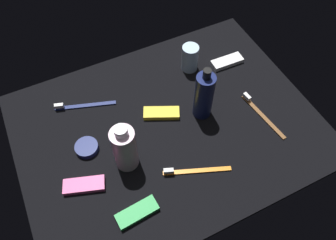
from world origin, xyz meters
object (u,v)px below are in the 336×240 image
at_px(toothbrush_brown, 261,113).
at_px(snack_bar_white, 227,62).
at_px(snack_bar_pink, 84,185).
at_px(bodywash_bottle, 125,148).
at_px(snack_bar_green, 137,213).
at_px(lotion_bottle, 204,96).
at_px(toothbrush_orange, 193,171).
at_px(cream_tin_left, 87,148).
at_px(snack_bar_yellow, 160,114).
at_px(toothbrush_navy, 82,105).
at_px(deodorant_stick, 190,58).

xyz_separation_m(toothbrush_brown, snack_bar_white, (0.02, 0.22, 0.00)).
height_order(toothbrush_brown, snack_bar_pink, toothbrush_brown).
distance_m(bodywash_bottle, snack_bar_green, 0.16).
relative_size(lotion_bottle, snack_bar_white, 1.74).
distance_m(toothbrush_orange, snack_bar_green, 0.18).
relative_size(snack_bar_white, snack_bar_pink, 1.00).
height_order(snack_bar_white, cream_tin_left, cream_tin_left).
bearing_deg(bodywash_bottle, snack_bar_yellow, 34.61).
distance_m(snack_bar_white, snack_bar_pink, 0.59).
bearing_deg(snack_bar_white, snack_bar_green, -142.28).
bearing_deg(bodywash_bottle, toothbrush_brown, -3.71).
bearing_deg(snack_bar_white, toothbrush_orange, -132.36).
xyz_separation_m(toothbrush_navy, snack_bar_pink, (-0.07, -0.25, 0.00)).
distance_m(snack_bar_yellow, snack_bar_white, 0.30).
xyz_separation_m(snack_bar_green, snack_bar_pink, (-0.09, 0.12, 0.00)).
bearing_deg(toothbrush_navy, snack_bar_pink, -106.06).
height_order(snack_bar_yellow, snack_bar_white, same).
relative_size(bodywash_bottle, deodorant_stick, 1.83).
bearing_deg(snack_bar_pink, snack_bar_green, -34.16).
xyz_separation_m(deodorant_stick, snack_bar_yellow, (-0.16, -0.13, -0.04)).
bearing_deg(deodorant_stick, cream_tin_left, -159.91).
bearing_deg(lotion_bottle, toothbrush_orange, -126.04).
xyz_separation_m(snack_bar_white, snack_bar_pink, (-0.55, -0.21, 0.00)).
distance_m(toothbrush_brown, snack_bar_yellow, 0.29).
height_order(bodywash_bottle, snack_bar_yellow, bodywash_bottle).
distance_m(toothbrush_brown, snack_bar_white, 0.22).
bearing_deg(bodywash_bottle, lotion_bottle, 12.04).
height_order(snack_bar_pink, cream_tin_left, cream_tin_left).
relative_size(lotion_bottle, snack_bar_yellow, 1.74).
distance_m(bodywash_bottle, toothbrush_orange, 0.19).
relative_size(lotion_bottle, cream_tin_left, 2.86).
distance_m(toothbrush_orange, cream_tin_left, 0.29).
xyz_separation_m(deodorant_stick, cream_tin_left, (-0.39, -0.14, -0.04)).
distance_m(toothbrush_navy, toothbrush_orange, 0.39).
distance_m(lotion_bottle, snack_bar_green, 0.36).
xyz_separation_m(toothbrush_orange, snack_bar_green, (-0.17, -0.04, 0.00)).
xyz_separation_m(toothbrush_navy, snack_bar_yellow, (0.20, -0.13, 0.00)).
xyz_separation_m(lotion_bottle, toothbrush_brown, (0.15, -0.08, -0.07)).
relative_size(deodorant_stick, snack_bar_white, 0.86).
bearing_deg(lotion_bottle, cream_tin_left, 175.13).
xyz_separation_m(snack_bar_yellow, snack_bar_white, (0.28, 0.09, 0.00)).
bearing_deg(snack_bar_green, cream_tin_left, 99.01).
relative_size(bodywash_bottle, snack_bar_pink, 1.57).
distance_m(toothbrush_brown, cream_tin_left, 0.51).
bearing_deg(deodorant_stick, bodywash_bottle, -143.51).
xyz_separation_m(snack_bar_white, cream_tin_left, (-0.51, -0.11, 0.00)).
bearing_deg(snack_bar_yellow, cream_tin_left, -151.27).
distance_m(lotion_bottle, bodywash_bottle, 0.26).
bearing_deg(snack_bar_green, snack_bar_pink, 122.74).
xyz_separation_m(bodywash_bottle, snack_bar_yellow, (0.14, 0.10, -0.07)).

